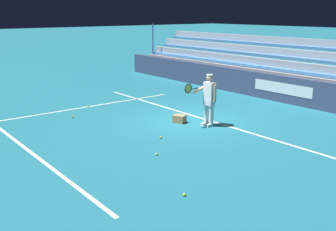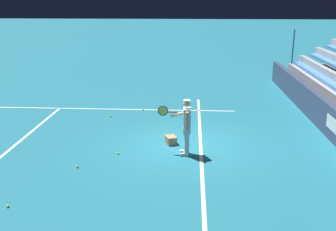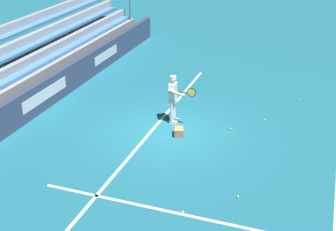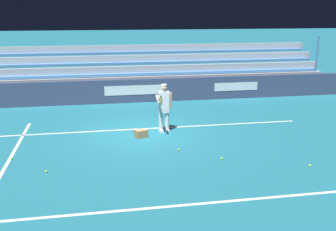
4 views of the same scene
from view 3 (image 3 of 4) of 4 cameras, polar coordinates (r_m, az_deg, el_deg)
ground_plane at (r=15.72m, az=-0.18°, el=-2.00°), size 160.00×160.00×0.00m
court_baseline_white at (r=15.88m, az=-1.88°, el=-1.72°), size 12.00×0.10×0.01m
back_wall_sponsor_board at (r=17.62m, az=-15.43°, el=2.12°), size 21.44×0.25×1.10m
tennis_player at (r=16.02m, az=0.67°, el=2.07°), size 0.58×1.00×1.71m
ball_box_cardboard at (r=15.45m, az=1.32°, el=-1.99°), size 0.48×0.42×0.26m
tennis_ball_on_baseline at (r=11.93m, az=1.79°, el=-11.65°), size 0.07×0.07×0.07m
tennis_ball_near_player at (r=18.80m, az=15.68°, el=1.84°), size 0.07×0.07×0.07m
tennis_ball_far_right at (r=16.00m, az=7.76°, el=-1.62°), size 0.07×0.07×0.07m
tennis_ball_toward_net at (r=16.82m, az=11.73°, el=-0.54°), size 0.07×0.07×0.07m
tennis_ball_midcourt at (r=12.58m, az=8.51°, el=-9.77°), size 0.07×0.07×0.07m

